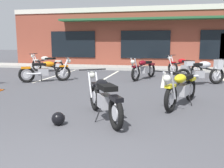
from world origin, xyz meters
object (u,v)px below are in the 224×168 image
(motorcycle_cream_vintage, at_px, (184,67))
(motorcycle_foreground_classic, at_px, (104,97))
(motorcycle_orange_scrambler, at_px, (203,71))
(helmet_on_pavement, at_px, (58,119))
(motorcycle_black_cruiser, at_px, (47,63))
(motorcycle_blue_standard, at_px, (144,69))
(motorcycle_green_cafe_racer, at_px, (46,70))
(motorcycle_red_sportbike, at_px, (181,88))

(motorcycle_cream_vintage, bearing_deg, motorcycle_foreground_classic, -105.53)
(motorcycle_orange_scrambler, distance_m, helmet_on_pavement, 6.54)
(motorcycle_black_cruiser, distance_m, helmet_on_pavement, 9.42)
(motorcycle_blue_standard, relative_size, motorcycle_green_cafe_racer, 1.07)
(motorcycle_blue_standard, relative_size, motorcycle_cream_vintage, 1.21)
(motorcycle_green_cafe_racer, bearing_deg, motorcycle_foreground_classic, -50.68)
(motorcycle_black_cruiser, height_order, motorcycle_cream_vintage, same)
(motorcycle_orange_scrambler, bearing_deg, motorcycle_black_cruiser, 160.95)
(motorcycle_blue_standard, bearing_deg, motorcycle_red_sportbike, -72.82)
(motorcycle_black_cruiser, xyz_separation_m, motorcycle_blue_standard, (5.48, -1.76, 0.00))
(motorcycle_black_cruiser, xyz_separation_m, motorcycle_cream_vintage, (7.24, -0.42, 0.00))
(motorcycle_green_cafe_racer, relative_size, motorcycle_cream_vintage, 1.13)
(motorcycle_red_sportbike, relative_size, motorcycle_blue_standard, 1.00)
(motorcycle_black_cruiser, distance_m, motorcycle_green_cafe_racer, 3.72)
(motorcycle_blue_standard, xyz_separation_m, motorcycle_orange_scrambler, (2.34, -0.94, 0.07))
(motorcycle_red_sportbike, distance_m, motorcycle_cream_vintage, 5.82)
(motorcycle_red_sportbike, xyz_separation_m, motorcycle_green_cafe_racer, (-5.22, 2.90, 0.00))
(motorcycle_foreground_classic, relative_size, motorcycle_black_cruiser, 0.89)
(motorcycle_red_sportbike, bearing_deg, motorcycle_blue_standard, 107.18)
(motorcycle_orange_scrambler, bearing_deg, helmet_on_pavement, -120.96)
(motorcycle_green_cafe_racer, bearing_deg, motorcycle_cream_vintage, 27.48)
(motorcycle_green_cafe_racer, xyz_separation_m, motorcycle_orange_scrambler, (6.17, 0.63, 0.07))
(motorcycle_red_sportbike, bearing_deg, motorcycle_black_cruiser, 137.74)
(motorcycle_red_sportbike, distance_m, motorcycle_blue_standard, 4.68)
(motorcycle_foreground_classic, height_order, motorcycle_green_cafe_racer, same)
(motorcycle_orange_scrambler, bearing_deg, motorcycle_green_cafe_racer, -174.13)
(motorcycle_foreground_classic, distance_m, motorcycle_cream_vintage, 7.55)
(motorcycle_green_cafe_racer, bearing_deg, motorcycle_blue_standard, 22.30)
(motorcycle_red_sportbike, height_order, motorcycle_green_cafe_racer, same)
(motorcycle_red_sportbike, height_order, motorcycle_cream_vintage, same)
(motorcycle_foreground_classic, height_order, helmet_on_pavement, motorcycle_foreground_classic)
(motorcycle_red_sportbike, xyz_separation_m, motorcycle_black_cruiser, (-6.86, 6.23, 0.00))
(motorcycle_green_cafe_racer, height_order, helmet_on_pavement, motorcycle_green_cafe_racer)
(motorcycle_red_sportbike, distance_m, motorcycle_black_cruiser, 9.27)
(motorcycle_black_cruiser, relative_size, motorcycle_cream_vintage, 1.27)
(motorcycle_black_cruiser, distance_m, motorcycle_cream_vintage, 7.25)
(motorcycle_foreground_classic, height_order, motorcycle_cream_vintage, same)
(motorcycle_green_cafe_racer, distance_m, helmet_on_pavement, 5.72)
(motorcycle_blue_standard, xyz_separation_m, helmet_on_pavement, (-1.02, -6.54, -0.33))
(motorcycle_orange_scrambler, height_order, helmet_on_pavement, motorcycle_orange_scrambler)
(motorcycle_green_cafe_racer, bearing_deg, motorcycle_orange_scrambler, 5.87)
(motorcycle_foreground_classic, xyz_separation_m, motorcycle_cream_vintage, (2.02, 7.27, 0.00))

